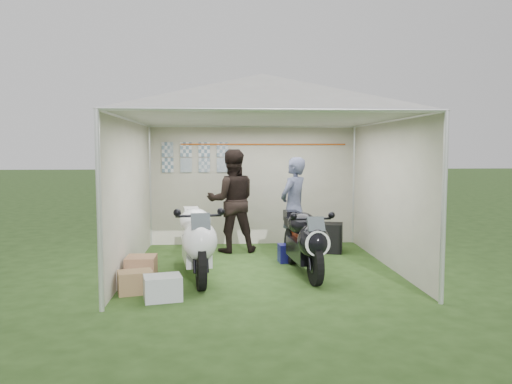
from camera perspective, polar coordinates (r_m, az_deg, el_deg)
ground at (r=7.93m, az=0.65°, el=-8.61°), size 80.00×80.00×0.00m
canopy_tent at (r=7.77m, az=0.64°, el=10.24°), size 5.66×5.66×3.00m
motorcycle_white at (r=7.20m, az=-6.82°, el=-5.38°), size 0.64×2.07×1.02m
motorcycle_black at (r=7.37m, az=5.58°, el=-5.46°), size 0.54×1.92×0.95m
paddock_stand at (r=8.28m, az=3.99°, el=-6.97°), size 0.42×0.29×0.30m
person_dark_jacket at (r=8.99m, az=-2.79°, el=-1.01°), size 0.96×0.78×1.85m
person_blue_jacket at (r=8.73m, az=4.33°, el=-1.65°), size 0.72×0.74×1.72m
equipment_box at (r=9.13m, az=8.16°, el=-5.18°), size 0.62×0.55×0.52m
crate_0 at (r=6.35m, az=-10.61°, el=-10.71°), size 0.52×0.44×0.30m
crate_1 at (r=7.23m, az=-12.99°, el=-8.59°), size 0.41×0.41×0.36m
crate_2 at (r=7.04m, az=-13.25°, el=-9.50°), size 0.39×0.36×0.23m
crate_3 at (r=6.71m, az=-13.64°, el=-9.97°), size 0.50×0.41×0.29m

